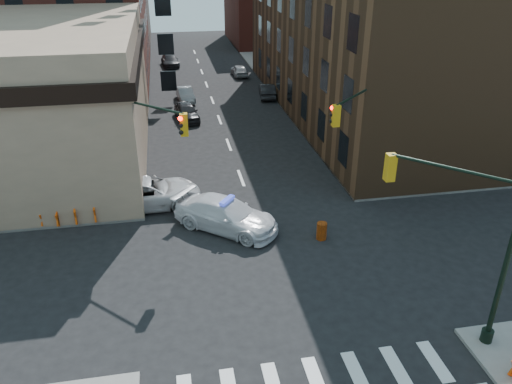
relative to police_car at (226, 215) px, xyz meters
name	(u,v)px	position (x,y,z in m)	size (l,w,h in m)	color
ground	(274,267)	(1.73, -3.88, -0.83)	(140.00, 140.00, 0.00)	black
sidewalk_ne	(413,77)	(24.73, 28.87, -0.75)	(34.00, 54.50, 0.15)	gray
commercial_row_ne	(369,30)	(14.73, 18.62, 6.17)	(14.00, 34.00, 14.00)	#4F341F
filler_ne	(284,0)	(15.73, 54.12, 5.17)	(16.00, 16.00, 12.00)	maroon
signal_pole_se	(479,230)	(7.77, -9.41, 3.79)	(5.40, 5.27, 8.00)	black
signal_pole_nw	(139,147)	(-4.12, 1.45, 3.51)	(3.58, 3.67, 8.00)	black
signal_pole_ne	(359,133)	(7.57, 1.47, 3.51)	(3.67, 3.58, 8.00)	black
tree_ne_near	(294,65)	(9.23, 22.12, 2.66)	(3.00, 3.00, 4.85)	black
tree_ne_far	(276,49)	(9.23, 30.12, 2.66)	(3.00, 3.00, 4.85)	black
police_car	(226,215)	(0.00, 0.00, 0.00)	(2.31, 5.69, 1.65)	silver
pickup	(148,193)	(-4.07, 3.34, 0.01)	(2.76, 5.99, 1.66)	silver
parked_car_wnear	(187,112)	(-0.99, 18.59, -0.10)	(1.73, 4.29, 1.46)	black
parked_car_wfar	(185,95)	(-0.78, 24.27, -0.19)	(1.34, 3.85, 1.27)	gray
parked_car_wdeep	(170,60)	(-1.80, 39.85, -0.14)	(1.91, 4.70, 1.36)	black
parked_car_enear	(267,91)	(7.12, 24.14, -0.15)	(1.43, 4.09, 1.35)	black
parked_car_efar	(239,70)	(5.77, 33.26, -0.19)	(1.51, 3.76, 1.28)	#92959A
pedestrian_a	(91,178)	(-7.39, 5.65, 0.16)	(0.61, 0.40, 1.68)	black
pedestrian_b	(71,193)	(-8.23, 3.52, 0.25)	(0.90, 0.70, 1.86)	black
pedestrian_c	(65,187)	(-8.71, 4.43, 0.26)	(1.09, 0.45, 1.86)	#1D212C
barrel_road	(322,231)	(4.64, -1.89, -0.37)	(0.51, 0.51, 0.92)	#C43D09
barrel_bank	(175,195)	(-2.57, 3.38, -0.30)	(0.59, 0.59, 1.05)	#DC470A
barricade_nw_a	(86,214)	(-7.32, 1.82, -0.19)	(1.30, 0.65, 0.98)	red
barricade_nw_b	(51,218)	(-9.08, 1.82, -0.26)	(1.10, 0.55, 0.82)	red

